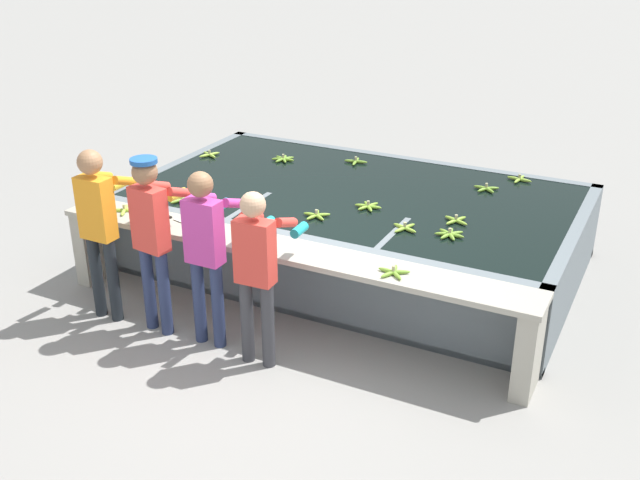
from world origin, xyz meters
The scene contains 22 objects.
ground_plane centered at (0.00, 0.00, 0.00)m, with size 80.00×80.00×0.00m, color gray.
wash_tank centered at (0.00, 1.83, 0.41)m, with size 4.69×2.76×0.83m.
work_ledge centered at (0.00, 0.23, 0.60)m, with size 4.69×0.45×0.83m.
worker_0 centered at (-1.57, -0.32, 1.00)m, with size 0.41×0.71×1.66m.
worker_1 centered at (-0.99, -0.29, 1.01)m, with size 0.47×0.74×1.66m.
worker_2 centered at (-0.44, -0.27, 0.97)m, with size 0.40×0.71×1.62m.
worker_3 centered at (0.11, -0.34, 0.93)m, with size 0.42×0.71×1.56m.
banana_bunch_floating_0 centered at (-1.20, 2.40, 0.84)m, with size 0.28×0.28×0.08m.
banana_bunch_floating_1 centered at (-1.95, 0.95, 0.84)m, with size 0.23×0.23×0.08m.
banana_bunch_floating_2 centered at (-2.08, 2.14, 0.84)m, with size 0.27×0.27×0.08m.
banana_bunch_floating_3 centered at (1.22, 1.48, 0.84)m, with size 0.27×0.27×0.08m.
banana_bunch_floating_4 centered at (1.24, 2.49, 0.84)m, with size 0.27×0.28×0.08m.
banana_bunch_floating_5 centered at (1.27, 1.14, 0.84)m, with size 0.28×0.28×0.08m.
banana_bunch_floating_6 centered at (-1.46, 0.75, 0.84)m, with size 0.28×0.28×0.08m.
banana_bunch_floating_7 centered at (0.85, 1.09, 0.84)m, with size 0.27×0.27×0.08m.
banana_bunch_floating_8 centered at (0.32, 1.44, 0.84)m, with size 0.28×0.27×0.08m.
banana_bunch_floating_9 centered at (-0.03, 0.99, 0.84)m, with size 0.27×0.28×0.08m.
banana_bunch_floating_10 centered at (-0.39, 2.71, 0.84)m, with size 0.28×0.28×0.08m.
banana_bunch_floating_11 centered at (1.49, 2.95, 0.84)m, with size 0.28×0.28×0.08m.
banana_bunch_ledge_0 centered at (-1.79, 0.25, 0.85)m, with size 0.26×0.26×0.08m.
banana_bunch_ledge_1 centered at (1.10, 0.17, 0.85)m, with size 0.27×0.28×0.08m.
knife_0 centered at (-1.25, 0.31, 0.84)m, with size 0.35×0.11×0.02m.
Camera 1 is at (3.05, -5.02, 3.59)m, focal length 42.00 mm.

